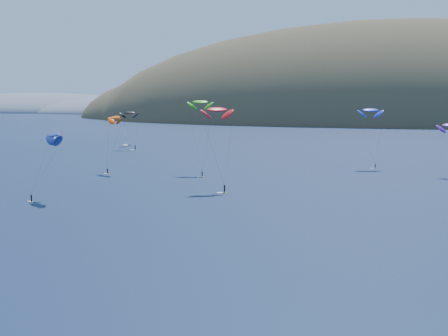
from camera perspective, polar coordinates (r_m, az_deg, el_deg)
island at (r=610.45m, az=16.84°, el=3.18°), size 730.00×300.00×210.00m
headland at (r=924.61m, az=-15.20°, el=4.82°), size 460.00×250.00×60.00m
sailboat at (r=297.09m, az=-9.01°, el=2.13°), size 9.33×8.88×11.16m
kitesurfer_1 at (r=199.28m, az=-9.92°, el=4.56°), size 7.67×8.96×19.27m
kitesurfer_3 at (r=195.99m, az=-2.18°, el=6.04°), size 8.77×14.17×24.29m
kitesurfer_4 at (r=214.25m, az=13.25°, el=5.17°), size 9.10×6.19×21.62m
kitesurfer_9 at (r=160.93m, az=-0.64°, el=5.35°), size 9.08×10.03×22.99m
kitesurfer_10 at (r=151.38m, az=-15.26°, el=2.96°), size 8.87×11.31×17.59m
kitesurfer_12 at (r=281.95m, az=-8.66°, el=5.02°), size 9.11×6.25×18.62m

